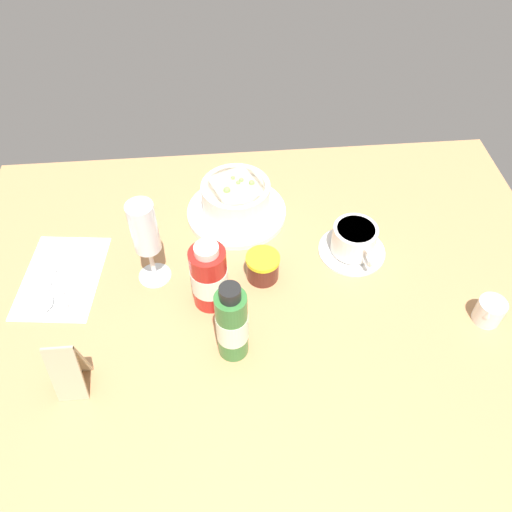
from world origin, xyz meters
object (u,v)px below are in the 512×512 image
at_px(creamer_jug, 489,311).
at_px(sauce_bottle_red, 209,277).
at_px(wine_glass, 145,232).
at_px(jam_jar, 261,267).
at_px(porridge_bowl, 236,201).
at_px(menu_card, 67,367).
at_px(sauce_bottle_green, 232,324).
at_px(cutlery_setting, 61,278).
at_px(coffee_cup, 354,241).

height_order(creamer_jug, sauce_bottle_red, sauce_bottle_red).
xyz_separation_m(wine_glass, jam_jar, (-0.19, 0.02, -0.09)).
bearing_deg(porridge_bowl, menu_card, 52.63).
height_order(creamer_jug, wine_glass, wine_glass).
bearing_deg(sauce_bottle_green, cutlery_setting, -29.68).
xyz_separation_m(wine_glass, sauce_bottle_red, (-0.10, 0.06, -0.05)).
relative_size(creamer_jug, menu_card, 0.48).
height_order(coffee_cup, sauce_bottle_green, sauce_bottle_green).
height_order(wine_glass, sauce_bottle_green, wine_glass).
distance_m(sauce_bottle_green, sauce_bottle_red, 0.11).
bearing_deg(jam_jar, sauce_bottle_green, 68.26).
distance_m(creamer_jug, wine_glass, 0.59).
xyz_separation_m(cutlery_setting, wine_glass, (-0.17, 0.01, 0.11)).
bearing_deg(menu_card, jam_jar, -148.13).
xyz_separation_m(cutlery_setting, creamer_jug, (-0.73, 0.15, 0.02)).
bearing_deg(jam_jar, sauce_bottle_red, 26.00).
xyz_separation_m(cutlery_setting, menu_card, (-0.06, 0.21, 0.05)).
bearing_deg(creamer_jug, sauce_bottle_red, -10.13).
bearing_deg(menu_card, sauce_bottle_green, -170.38).
height_order(cutlery_setting, sauce_bottle_green, sauce_bottle_green).
bearing_deg(porridge_bowl, coffee_cup, 150.22).
height_order(sauce_bottle_red, menu_card, sauce_bottle_red).
bearing_deg(cutlery_setting, sauce_bottle_green, 150.32).
distance_m(creamer_jug, sauce_bottle_green, 0.43).
height_order(cutlery_setting, jam_jar, jam_jar).
xyz_separation_m(porridge_bowl, coffee_cup, (-0.21, 0.12, -0.01)).
bearing_deg(creamer_jug, coffee_cup, -41.43).
xyz_separation_m(cutlery_setting, coffee_cup, (-0.54, -0.02, 0.03)).
bearing_deg(jam_jar, menu_card, 31.87).
height_order(porridge_bowl, menu_card, menu_card).
bearing_deg(sauce_bottle_red, porridge_bowl, -105.28).
relative_size(cutlery_setting, jam_jar, 3.47).
distance_m(coffee_cup, sauce_bottle_green, 0.31).
distance_m(porridge_bowl, menu_card, 0.45).
bearing_deg(sauce_bottle_green, jam_jar, -111.74).
height_order(creamer_jug, sauce_bottle_green, sauce_bottle_green).
bearing_deg(sauce_bottle_red, creamer_jug, 169.87).
distance_m(jam_jar, menu_card, 0.36).
height_order(sauce_bottle_green, menu_card, sauce_bottle_green).
height_order(porridge_bowl, creamer_jug, porridge_bowl).
xyz_separation_m(coffee_cup, jam_jar, (0.18, 0.04, -0.00)).
bearing_deg(menu_card, coffee_cup, -154.20).
bearing_deg(cutlery_setting, jam_jar, 176.05).
bearing_deg(coffee_cup, jam_jar, 13.84).
relative_size(creamer_jug, wine_glass, 0.30).
distance_m(cutlery_setting, sauce_bottle_green, 0.36).
bearing_deg(sauce_bottle_red, cutlery_setting, -14.41).
xyz_separation_m(porridge_bowl, creamer_jug, (-0.40, 0.29, -0.01)).
bearing_deg(coffee_cup, sauce_bottle_green, 39.00).
bearing_deg(wine_glass, menu_card, 61.59).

